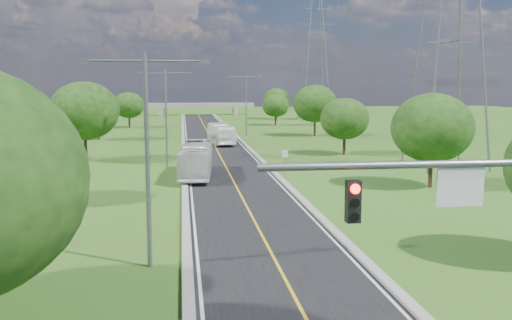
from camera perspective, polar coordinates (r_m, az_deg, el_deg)
The scene contains 23 objects.
ground at distance 75.07m, azimuth -4.01°, elevation 1.12°, with size 260.00×260.00×0.00m, color #2E5117.
road at distance 81.02m, azimuth -4.26°, elevation 1.63°, with size 8.00×150.00×0.06m, color black.
curb_left at distance 80.89m, azimuth -7.27°, elevation 1.63°, with size 0.50×150.00×0.22m, color gray.
curb_right at distance 81.35m, azimuth -1.27°, elevation 1.73°, with size 0.50×150.00×0.22m, color gray.
signal_mast at distance 16.11m, azimuth 23.02°, elevation -6.25°, with size 8.54×0.33×7.20m.
speed_limit_sign at distance 53.76m, azimuth 2.93°, elevation 0.22°, with size 0.55×0.09×2.40m.
overpass at distance 154.63m, azimuth -5.80°, elevation 5.40°, with size 30.00×3.00×3.20m.
streetlight_near_left at distance 26.63m, azimuth -10.86°, elevation 1.82°, with size 5.90×0.25×10.00m.
streetlight_mid_left at distance 59.53m, azimuth -8.99°, elevation 5.06°, with size 5.90×0.25×10.00m.
streetlight_far_right at distance 93.06m, azimuth -1.00°, elevation 6.09°, with size 5.90×0.25×10.00m.
power_tower_near at distance 60.74m, azimuth 18.83°, elevation 12.42°, with size 9.00×6.40×28.00m.
power_tower_far at distance 133.07m, azimuth 5.89°, elevation 10.02°, with size 9.00×6.40×28.00m.
tree_lb at distance 44.19m, azimuth -22.63°, elevation 1.97°, with size 6.30×6.30×7.33m.
tree_lc at distance 65.38m, azimuth -16.80°, elevation 4.73°, with size 7.56×7.56×8.79m.
tree_ld at distance 89.41m, azimuth -15.57°, elevation 5.10°, with size 6.72×6.72×7.82m.
tree_le at distance 112.98m, azimuth -12.59°, elevation 5.38°, with size 5.88×5.88×6.84m.
tree_rb at distance 49.03m, azimuth 17.21°, elevation 3.10°, with size 6.72×6.72×7.82m.
tree_rc at distance 69.34m, azimuth 8.86°, elevation 4.10°, with size 5.88×5.88×6.84m.
tree_rd at distance 93.00m, azimuth 5.92°, elevation 5.63°, with size 7.14×7.14×8.30m.
tree_re at distance 116.08m, azimuth 1.97°, elevation 5.46°, with size 5.46×5.46×6.35m.
tree_rf at distance 136.35m, azimuth 2.06°, elevation 6.06°, with size 6.30×6.30×7.33m.
bus_outbound at distance 80.37m, azimuth -3.53°, elevation 2.62°, with size 2.39×10.22×2.85m, color white.
bus_inbound at distance 52.70m, azimuth -5.99°, elevation 0.05°, with size 2.62×11.19×3.12m, color silver.
Camera 1 is at (-4.38, -14.44, 8.63)m, focal length 40.00 mm.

